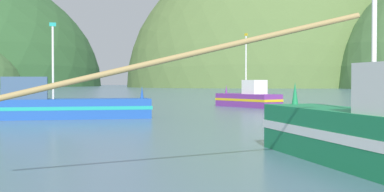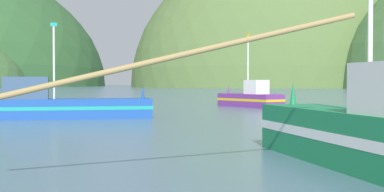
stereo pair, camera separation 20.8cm
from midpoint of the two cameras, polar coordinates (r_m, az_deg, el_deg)
name	(u,v)px [view 2 (the right image)]	position (r m, az deg, el deg)	size (l,w,h in m)	color
hill_far_center	(282,87)	(201.11, 8.85, 0.88)	(103.36, 82.68, 95.15)	#516B38
fishing_boat_purple	(251,98)	(46.63, 5.92, -0.23)	(4.96, 6.31, 5.93)	#6B2D84
fishing_boat_blue	(52,106)	(32.71, -13.43, -0.92)	(10.65, 3.78, 5.29)	#19479E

